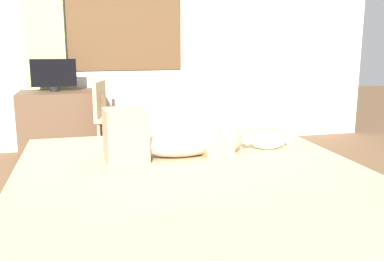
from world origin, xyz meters
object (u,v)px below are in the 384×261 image
bed (185,199)px  person_lying (169,141)px  cat (266,140)px  cup (95,86)px  chair_by_desk (109,114)px  desk (63,124)px  tv_monitor (54,75)px

bed → person_lying: bearing=132.8°
cat → bed: bearing=-167.6°
bed → cup: size_ratio=26.78×
cat → chair_by_desk: size_ratio=0.42×
desk → chair_by_desk: 0.59m
person_lying → cup: person_lying is taller
bed → person_lying: 0.40m
cat → desk: bearing=124.8°
cat → tv_monitor: bearing=125.9°
desk → person_lying: bearing=-70.4°
bed → chair_by_desk: chair_by_desk is taller
chair_by_desk → tv_monitor: bearing=153.4°
bed → tv_monitor: tv_monitor is taller
person_lying → chair_by_desk: (-0.28, 1.90, -0.13)m
person_lying → desk: bearing=109.6°
desk → tv_monitor: (-0.06, -0.00, 0.55)m
bed → cat: bearing=12.4°
bed → chair_by_desk: (-0.37, 2.00, 0.25)m
bed → cat: (0.62, 0.14, 0.33)m
cat → chair_by_desk: (-0.99, 1.86, -0.09)m
cat → desk: 2.62m
cat → cup: 2.55m
cup → chair_by_desk: chair_by_desk is taller
bed → person_lying: person_lying is taller
desk → cup: cup is taller
bed → desk: bearing=110.8°
cup → chair_by_desk: bearing=-73.2°
person_lying → cup: size_ratio=11.74×
bed → chair_by_desk: size_ratio=2.50×
cat → chair_by_desk: chair_by_desk is taller
person_lying → chair_by_desk: person_lying is taller
person_lying → tv_monitor: bearing=111.1°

